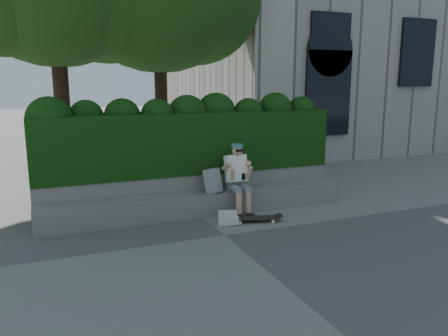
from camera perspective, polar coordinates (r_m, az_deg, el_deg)
name	(u,v)px	position (r m, az deg, el deg)	size (l,w,h in m)	color
ground	(225,235)	(7.47, 0.08, -8.79)	(80.00, 80.00, 0.00)	slate
bench_ledge	(200,204)	(8.51, -3.14, -4.69)	(6.00, 0.45, 0.45)	gray
planter_wall	(192,191)	(8.91, -4.16, -2.98)	(6.00, 0.50, 0.75)	gray
hedge	(188,142)	(8.94, -4.70, 3.42)	(6.00, 1.00, 1.20)	black
person	(237,176)	(8.47, 1.73, -1.08)	(0.40, 0.76, 1.38)	slate
skateboard	(256,218)	(8.14, 4.16, -6.54)	(0.90, 0.44, 0.09)	black
backpack_plaid	(213,181)	(8.38, -1.47, -1.69)	(0.32, 0.17, 0.47)	silver
backpack_ground	(228,218)	(8.03, 0.48, -6.51)	(0.34, 0.24, 0.22)	silver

